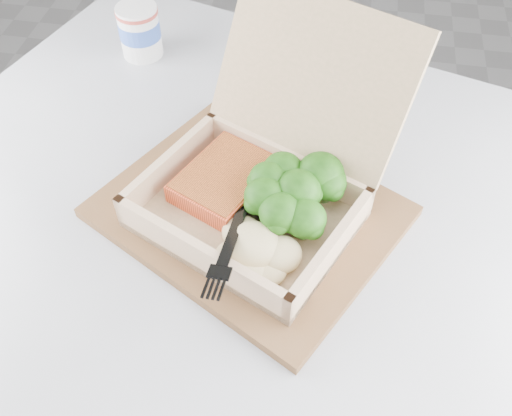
% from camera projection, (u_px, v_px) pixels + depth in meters
% --- Properties ---
extents(floor, '(4.00, 4.00, 0.00)m').
position_uv_depth(floor, '(294.00, 379.00, 1.35)').
color(floor, gray).
rests_on(floor, ground).
extents(cafe_table, '(1.10, 1.10, 0.76)m').
position_uv_depth(cafe_table, '(217.00, 318.00, 0.82)').
color(cafe_table, black).
rests_on(cafe_table, floor).
extents(serving_tray, '(0.41, 0.38, 0.01)m').
position_uv_depth(serving_tray, '(249.00, 212.00, 0.68)').
color(serving_tray, brown).
rests_on(serving_tray, cafe_table).
extents(takeout_container, '(0.32, 0.34, 0.20)m').
position_uv_depth(takeout_container, '(268.00, 167.00, 0.65)').
color(takeout_container, tan).
rests_on(takeout_container, serving_tray).
extents(salmon_fillet, '(0.13, 0.14, 0.02)m').
position_uv_depth(salmon_fillet, '(226.00, 180.00, 0.68)').
color(salmon_fillet, '#FF5E31').
rests_on(salmon_fillet, takeout_container).
extents(broccoli_pile, '(0.13, 0.13, 0.05)m').
position_uv_depth(broccoli_pile, '(298.00, 197.00, 0.64)').
color(broccoli_pile, '#2B7119').
rests_on(broccoli_pile, takeout_container).
extents(mashed_potatoes, '(0.10, 0.09, 0.03)m').
position_uv_depth(mashed_potatoes, '(252.00, 245.00, 0.61)').
color(mashed_potatoes, '#CBB483').
rests_on(mashed_potatoes, takeout_container).
extents(plastic_fork, '(0.02, 0.16, 0.03)m').
position_uv_depth(plastic_fork, '(238.00, 218.00, 0.62)').
color(plastic_fork, black).
rests_on(plastic_fork, mashed_potatoes).
extents(paper_cup, '(0.06, 0.06, 0.08)m').
position_uv_depth(paper_cup, '(140.00, 30.00, 0.87)').
color(paper_cup, silver).
rests_on(paper_cup, cafe_table).
extents(receipt, '(0.11, 0.16, 0.00)m').
position_uv_depth(receipt, '(311.00, 134.00, 0.78)').
color(receipt, white).
rests_on(receipt, cafe_table).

